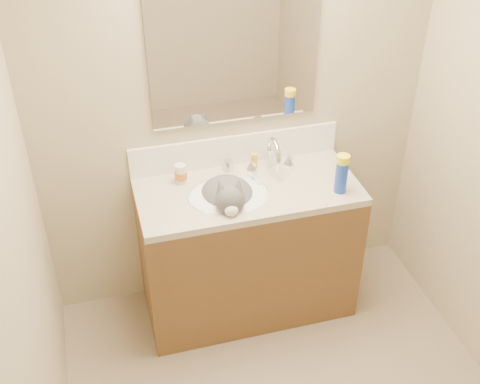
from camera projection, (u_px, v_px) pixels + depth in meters
room_shell at (327, 193)px, 2.10m from camera, size 2.24×2.54×2.52m
vanity_cabinet at (248, 252)px, 3.49m from camera, size 1.20×0.55×0.82m
counter_slab at (248, 191)px, 3.24m from camera, size 1.20×0.55×0.04m
basin at (228, 205)px, 3.22m from camera, size 0.45×0.36×0.14m
faucet at (273, 157)px, 3.33m from camera, size 0.28×0.20×0.21m
cat at (228, 199)px, 3.19m from camera, size 0.34×0.44×0.33m
backsplash at (235, 150)px, 3.39m from camera, size 1.20×0.02×0.18m
mirror at (235, 50)px, 3.05m from camera, size 0.90×0.02×0.80m
pill_bottle at (181, 174)px, 3.25m from camera, size 0.06×0.06×0.11m
pill_label at (181, 175)px, 3.25m from camera, size 0.07×0.07×0.04m
silver_jar at (228, 165)px, 3.36m from camera, size 0.07×0.07×0.06m
amber_bottle at (254, 161)px, 3.37m from camera, size 0.05×0.05×0.09m
toothbrush at (254, 178)px, 3.30m from camera, size 0.04×0.13×0.01m
toothbrush_head at (254, 178)px, 3.30m from camera, size 0.02×0.03×0.01m
spray_can at (341, 177)px, 3.16m from camera, size 0.09×0.09×0.18m
spray_cap at (343, 159)px, 3.09m from camera, size 0.09×0.09×0.04m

